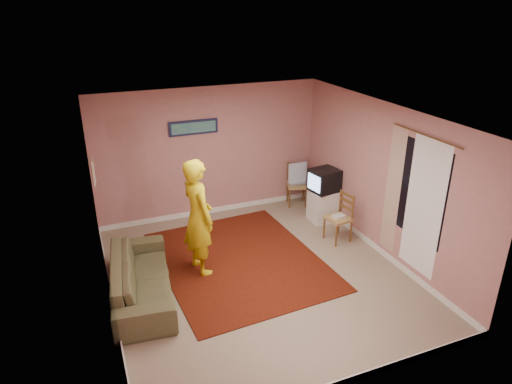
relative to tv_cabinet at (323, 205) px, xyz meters
name	(u,v)px	position (x,y,z in m)	size (l,w,h in m)	color
ground	(257,274)	(-1.95, -1.33, -0.32)	(5.00, 5.00, 0.00)	gray
wall_back	(209,153)	(-1.95, 1.17, 0.98)	(4.50, 0.02, 2.60)	#B27875
wall_front	(349,293)	(-1.95, -3.83, 0.98)	(4.50, 0.02, 2.60)	#B27875
wall_left	(101,227)	(-4.20, -1.33, 0.98)	(0.02, 5.00, 2.60)	#B27875
wall_right	(382,180)	(0.30, -1.33, 0.98)	(0.02, 5.00, 2.60)	#B27875
ceiling	(258,116)	(-1.95, -1.33, 2.28)	(4.50, 5.00, 0.02)	silver
baseboard_back	(212,210)	(-1.95, 1.16, -0.27)	(4.50, 0.02, 0.10)	white
baseboard_front	(340,383)	(-1.95, -3.82, -0.27)	(4.50, 0.02, 0.10)	white
baseboard_left	(114,304)	(-4.19, -1.33, -0.27)	(0.02, 5.00, 0.10)	white
baseboard_right	(374,245)	(0.29, -1.33, -0.27)	(0.02, 5.00, 0.10)	white
window	(419,191)	(0.29, -2.23, 1.13)	(0.01, 1.10, 1.50)	black
curtain_sheer	(424,208)	(0.28, -2.38, 0.93)	(0.01, 0.75, 2.10)	white
curtain_floral	(393,191)	(0.26, -1.68, 0.93)	(0.01, 0.35, 2.10)	beige
curtain_rod	(426,135)	(0.25, -2.23, 2.00)	(0.02, 0.02, 1.40)	brown
picture_back	(194,127)	(-2.25, 1.14, 1.53)	(0.95, 0.04, 0.28)	#15183B
picture_left	(93,170)	(-4.17, 0.27, 1.23)	(0.04, 0.38, 0.42)	beige
area_rug	(239,260)	(-2.08, -0.83, -0.31)	(2.54, 3.17, 0.02)	#320F05
tv_cabinet	(323,205)	(0.00, 0.00, 0.00)	(0.50, 0.45, 0.64)	white
crt_tv	(324,180)	(-0.01, 0.00, 0.54)	(0.58, 0.53, 0.44)	black
chair_a	(297,180)	(-0.14, 0.87, 0.24)	(0.51, 0.50, 0.49)	#A69051
dvd_player	(297,183)	(-0.14, 0.87, 0.18)	(0.37, 0.26, 0.06)	#BABABF
blue_throw	(297,173)	(-0.14, 0.87, 0.41)	(0.40, 0.05, 0.42)	#8DBBE7
chair_b	(339,213)	(-0.17, -0.83, 0.24)	(0.44, 0.46, 0.49)	#A69051
game_console	(338,216)	(-0.17, -0.83, 0.17)	(0.21, 0.16, 0.04)	silver
sofa	(141,278)	(-3.75, -1.20, -0.01)	(2.11, 0.83, 0.62)	brown
person	(198,217)	(-2.75, -0.85, 0.64)	(0.70, 0.46, 1.91)	yellow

